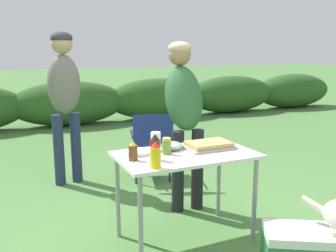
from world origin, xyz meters
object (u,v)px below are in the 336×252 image
at_px(paper_cup_stack, 156,141).
at_px(camp_chair_green_behind_table, 152,143).
at_px(relish_jar, 167,146).
at_px(standing_person_in_olive_jacket, 64,91).
at_px(food_tray, 209,145).
at_px(bbq_sauce_bottle, 155,148).
at_px(plate_stack, 138,152).
at_px(mustard_bottle, 155,155).
at_px(folding_table, 186,163).
at_px(standing_person_with_beanie, 184,106).
at_px(mixing_bowl, 172,146).
at_px(beer_bottle, 133,151).

bearing_deg(paper_cup_stack, camp_chair_green_behind_table, 69.35).
bearing_deg(relish_jar, standing_person_in_olive_jacket, 105.91).
height_order(food_tray, bbq_sauce_bottle, bbq_sauce_bottle).
xyz_separation_m(food_tray, plate_stack, (-0.60, 0.09, -0.01)).
relative_size(plate_stack, mustard_bottle, 1.13).
relative_size(food_tray, camp_chair_green_behind_table, 0.49).
xyz_separation_m(folding_table, paper_cup_stack, (-0.19, 0.17, 0.15)).
bearing_deg(plate_stack, standing_person_with_beanie, 37.05).
height_order(plate_stack, camp_chair_green_behind_table, camp_chair_green_behind_table).
distance_m(food_tray, standing_person_in_olive_jacket, 1.95).
bearing_deg(paper_cup_stack, food_tray, -15.40).
distance_m(food_tray, mixing_bowl, 0.31).
xyz_separation_m(mixing_bowl, mustard_bottle, (-0.31, -0.39, 0.06)).
bearing_deg(beer_bottle, folding_table, 1.30).
height_order(mustard_bottle, standing_person_in_olive_jacket, standing_person_in_olive_jacket).
bearing_deg(folding_table, camp_chair_green_behind_table, 78.62).
bearing_deg(plate_stack, paper_cup_stack, 10.91).
xyz_separation_m(paper_cup_stack, relish_jar, (0.04, -0.13, -0.01)).
bearing_deg(food_tray, beer_bottle, -174.65).
bearing_deg(plate_stack, mixing_bowl, 1.25).
relative_size(paper_cup_stack, bbq_sauce_bottle, 0.77).
bearing_deg(relish_jar, standing_person_with_beanie, 52.80).
distance_m(paper_cup_stack, mustard_bottle, 0.45).
xyz_separation_m(mustard_bottle, standing_person_with_beanie, (0.67, 0.88, 0.19)).
bearing_deg(camp_chair_green_behind_table, bbq_sauce_bottle, -94.90).
distance_m(plate_stack, beer_bottle, 0.19).
bearing_deg(camp_chair_green_behind_table, folding_table, -85.13).
bearing_deg(standing_person_in_olive_jacket, camp_chair_green_behind_table, -28.05).
xyz_separation_m(plate_stack, beer_bottle, (-0.09, -0.15, 0.06)).
relative_size(food_tray, mixing_bowl, 2.20).
relative_size(mustard_bottle, relish_jar, 1.43).
height_order(folding_table, standing_person_in_olive_jacket, standing_person_in_olive_jacket).
relative_size(bbq_sauce_bottle, standing_person_in_olive_jacket, 0.11).
height_order(beer_bottle, standing_person_with_beanie, standing_person_with_beanie).
distance_m(food_tray, camp_chair_green_behind_table, 1.41).
distance_m(folding_table, mixing_bowl, 0.19).
bearing_deg(relish_jar, plate_stack, 154.08).
height_order(folding_table, food_tray, food_tray).
xyz_separation_m(plate_stack, relish_jar, (0.20, -0.10, 0.05)).
distance_m(relish_jar, standing_person_in_olive_jacket, 1.82).
bearing_deg(standing_person_with_beanie, relish_jar, -121.45).
relative_size(mustard_bottle, beer_bottle, 1.28).
relative_size(plate_stack, standing_person_with_beanie, 0.13).
bearing_deg(food_tray, bbq_sauce_bottle, -167.15).
bearing_deg(beer_bottle, bbq_sauce_bottle, -20.72).
xyz_separation_m(food_tray, mixing_bowl, (-0.30, 0.09, 0.01)).
height_order(paper_cup_stack, standing_person_with_beanie, standing_person_with_beanie).
xyz_separation_m(mixing_bowl, paper_cup_stack, (-0.13, 0.03, 0.04)).
bearing_deg(standing_person_in_olive_jacket, bbq_sauce_bottle, -87.66).
bearing_deg(food_tray, standing_person_in_olive_jacket, 117.31).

